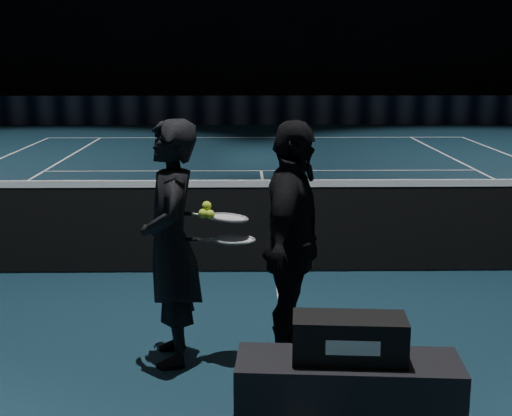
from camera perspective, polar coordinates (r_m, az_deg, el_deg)
The scene contains 13 objects.
floor at distance 7.29m, azimuth 1.63°, elevation -5.11°, with size 36.00×36.00×0.00m, color black.
court_lines at distance 7.29m, azimuth 1.63°, elevation -5.08°, with size 10.98×23.78×0.01m, color white, non-canonical shape.
net_mesh at distance 7.17m, azimuth 1.66°, elevation -1.68°, with size 12.80×0.02×0.86m, color black.
net_tape at distance 7.07m, azimuth 1.68°, elevation 1.98°, with size 12.80×0.03×0.07m, color white.
sponsor_backdrop at distance 22.52m, azimuth -0.15°, elevation 7.84°, with size 22.00×0.15×0.90m, color black.
player_bench at distance 4.44m, azimuth 7.35°, elevation -14.28°, with size 1.33×0.44×0.40m, color black.
racket_bag at distance 4.30m, azimuth 7.47°, elevation -10.29°, with size 0.67×0.28×0.27m, color black.
bag_signature at distance 4.17m, azimuth 7.76°, elevation -11.05°, with size 0.31×0.00×0.09m, color white.
player_a at distance 5.04m, azimuth -6.82°, elevation -2.84°, with size 0.64×0.42×1.74m, color black.
player_b at distance 4.97m, azimuth 2.90°, elevation -2.98°, with size 1.02×0.43×1.74m, color black.
racket_lower at distance 4.97m, azimuth -1.71°, elevation -2.57°, with size 0.68×0.22×0.03m, color black, non-canonical shape.
racket_upper at distance 4.98m, azimuth -2.26°, elevation -0.77°, with size 0.68×0.22×0.03m, color black, non-canonical shape.
tennis_balls at distance 4.95m, azimuth -3.97°, elevation -0.29°, with size 0.12×0.10×0.12m, color gold, non-canonical shape.
Camera 1 is at (-0.33, -6.95, 2.17)m, focal length 50.00 mm.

